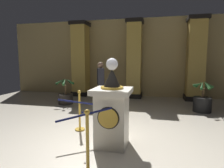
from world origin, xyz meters
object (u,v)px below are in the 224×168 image
at_px(pedestal_clock, 112,112).
at_px(bystander_guest, 101,83).
at_px(stanchion_far, 88,153).
at_px(potted_palm_right, 202,102).
at_px(stanchion_near, 80,116).
at_px(potted_palm_left, 66,97).

height_order(pedestal_clock, bystander_guest, pedestal_clock).
height_order(stanchion_far, potted_palm_right, potted_palm_right).
xyz_separation_m(stanchion_far, bystander_guest, (-1.05, 4.18, 0.52)).
height_order(stanchion_near, bystander_guest, bystander_guest).
distance_m(pedestal_clock, bystander_guest, 3.34).
bearing_deg(potted_palm_right, stanchion_far, -120.33).
bearing_deg(potted_palm_left, bystander_guest, -1.44).
relative_size(stanchion_near, stanchion_far, 0.99).
relative_size(potted_palm_right, bystander_guest, 0.65).
relative_size(pedestal_clock, potted_palm_right, 1.64).
relative_size(stanchion_near, bystander_guest, 0.61).
relative_size(potted_palm_left, bystander_guest, 0.65).
bearing_deg(pedestal_clock, potted_palm_left, 129.59).
distance_m(stanchion_near, bystander_guest, 2.54).
bearing_deg(pedestal_clock, bystander_guest, 110.46).
bearing_deg(pedestal_clock, potted_palm_right, 53.39).
relative_size(stanchion_far, potted_palm_left, 0.94).
bearing_deg(bystander_guest, stanchion_near, -85.35).
xyz_separation_m(stanchion_near, stanchion_far, (0.85, -1.71, 0.01)).
xyz_separation_m(potted_palm_left, bystander_guest, (1.45, -0.04, 0.57)).
distance_m(pedestal_clock, potted_palm_left, 4.12).
bearing_deg(stanchion_far, stanchion_near, 116.36).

